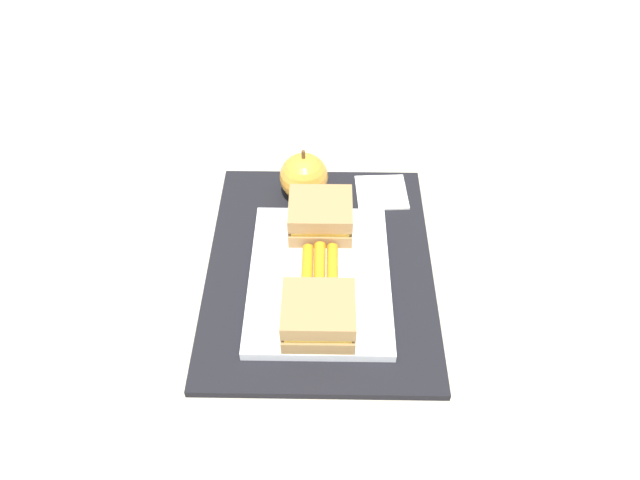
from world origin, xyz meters
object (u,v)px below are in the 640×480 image
object	(u,v)px
sandwich_half_left	(318,315)
carrot_sticks_bundle	(319,270)
apple	(304,177)
paper_napkin	(381,192)
sandwich_half_right	(320,216)
food_tray	(320,277)

from	to	relation	value
sandwich_half_left	carrot_sticks_bundle	xyz separation A→B (m)	(0.08, 0.00, -0.01)
apple	paper_napkin	size ratio (longest dim) A/B	1.10
carrot_sticks_bundle	apple	distance (m)	0.16
sandwich_half_right	carrot_sticks_bundle	bearing A→B (deg)	179.94
carrot_sticks_bundle	paper_napkin	bearing A→B (deg)	-27.94
sandwich_half_right	apple	world-z (taller)	apple
sandwich_half_right	apple	bearing A→B (deg)	17.17
sandwich_half_left	apple	distance (m)	0.23
apple	carrot_sticks_bundle	bearing A→B (deg)	-171.30
sandwich_half_left	paper_napkin	world-z (taller)	sandwich_half_left
carrot_sticks_bundle	apple	world-z (taller)	apple
sandwich_half_left	paper_napkin	size ratio (longest dim) A/B	1.14
food_tray	apple	distance (m)	0.16
carrot_sticks_bundle	food_tray	bearing A→B (deg)	-169.00
apple	paper_napkin	bearing A→B (deg)	-87.16
carrot_sticks_bundle	apple	bearing A→B (deg)	8.70
sandwich_half_left	sandwich_half_right	size ratio (longest dim) A/B	1.00
food_tray	carrot_sticks_bundle	size ratio (longest dim) A/B	2.99
food_tray	apple	bearing A→B (deg)	8.71
apple	sandwich_half_left	bearing A→B (deg)	-174.19
food_tray	carrot_sticks_bundle	bearing A→B (deg)	11.00
food_tray	sandwich_half_right	bearing A→B (deg)	0.00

